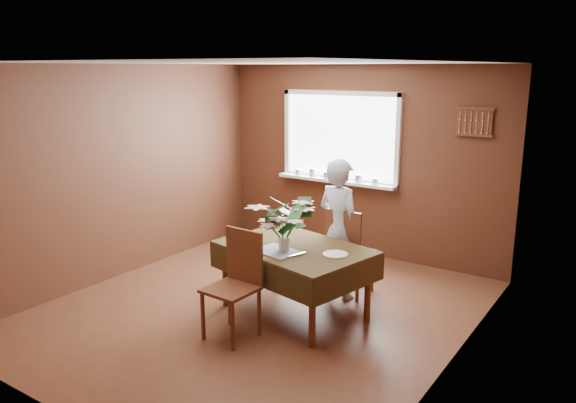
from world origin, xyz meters
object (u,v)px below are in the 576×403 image
Objects in this scene: chair_near at (237,280)px; flower_bouquet at (284,220)px; dining_table at (294,254)px; chair_far at (347,249)px; seated_woman at (339,228)px.

flower_bouquet is (0.18, 0.51, 0.48)m from chair_near.
dining_table is 0.76m from chair_far.
dining_table is at bearing 88.54° from flower_bouquet.
chair_near is 0.65× the size of seated_woman.
chair_near is (-0.41, -1.40, 0.01)m from chair_far.
flower_bouquet is at bearing -79.28° from dining_table.
seated_woman is (0.33, 1.35, 0.22)m from chair_near.
flower_bouquet reaches higher than dining_table.
dining_table is 1.08× the size of seated_woman.
seated_woman is at bearing 34.56° from chair_far.
seated_woman is 2.75× the size of flower_bouquet.
flower_bouquet is (-0.23, -0.89, 0.49)m from chair_far.
seated_woman reaches higher than flower_bouquet.
chair_near is 1.41m from seated_woman.
chair_near is (-0.19, -0.68, -0.09)m from dining_table.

